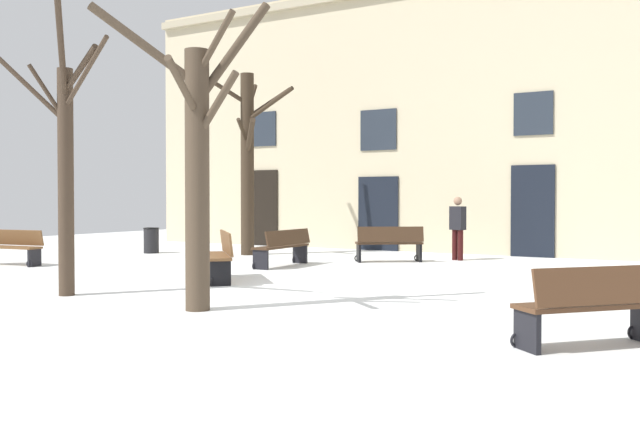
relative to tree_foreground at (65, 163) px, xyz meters
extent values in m
plane|color=white|center=(2.58, 1.84, -2.17)|extent=(35.60, 35.60, 0.00)
cube|color=beige|center=(2.58, 11.62, 1.87)|extent=(22.25, 0.40, 8.09)
cube|color=black|center=(-4.21, 11.40, -0.91)|extent=(1.23, 0.08, 2.52)
cube|color=#262D38|center=(-4.21, 11.40, 1.72)|extent=(1.11, 0.06, 1.14)
cube|color=black|center=(0.10, 11.40, -1.05)|extent=(1.32, 0.08, 2.24)
cube|color=#262D38|center=(0.10, 11.40, 1.49)|extent=(1.19, 0.06, 1.23)
cube|color=black|center=(4.71, 11.40, -0.93)|extent=(1.16, 0.08, 2.49)
cube|color=#262D38|center=(4.71, 11.40, 1.69)|extent=(1.05, 0.06, 1.16)
cylinder|color=#423326|center=(-0.05, 0.05, -0.32)|extent=(0.25, 0.25, 3.71)
cylinder|color=#423326|center=(-0.48, -0.27, 1.19)|extent=(0.95, 0.73, 1.10)
cylinder|color=#423326|center=(-0.21, -0.17, 1.12)|extent=(0.40, 0.53, 0.90)
cylinder|color=#423326|center=(0.66, -0.16, 1.35)|extent=(1.48, 0.49, 0.96)
cylinder|color=#423326|center=(0.36, -0.35, 1.72)|extent=(0.95, 0.92, 1.44)
cylinder|color=#423326|center=(0.49, -0.11, 1.43)|extent=(1.16, 0.43, 0.64)
cylinder|color=#382B1E|center=(-2.33, 8.05, 0.36)|extent=(0.37, 0.37, 5.06)
cylinder|color=#382B1E|center=(-1.90, 7.59, 1.08)|extent=(1.02, 1.07, 0.90)
cylinder|color=#382B1E|center=(-2.51, 8.49, 2.26)|extent=(0.52, 1.01, 0.97)
cylinder|color=#382B1E|center=(-2.19, 7.66, 1.24)|extent=(0.40, 0.87, 0.66)
cylinder|color=#382B1E|center=(-1.53, 7.97, 1.96)|extent=(1.66, 0.27, 0.86)
cylinder|color=#382B1E|center=(-2.04, 8.71, 2.12)|extent=(0.72, 1.43, 1.05)
cylinder|color=#382B1E|center=(-2.71, 7.48, 2.43)|extent=(0.89, 1.26, 0.85)
cylinder|color=#4C3D2D|center=(2.78, 0.01, -0.32)|extent=(0.35, 0.35, 3.69)
cylinder|color=#4C3D2D|center=(2.24, -0.47, 1.55)|extent=(1.22, 1.10, 1.14)
cylinder|color=#4C3D2D|center=(3.13, 0.36, 1.50)|extent=(0.87, 0.88, 1.51)
cylinder|color=#4C3D2D|center=(3.15, -0.02, 0.71)|extent=(0.83, 0.17, 0.92)
cylinder|color=#4C3D2D|center=(3.16, -0.07, 1.54)|extent=(0.84, 0.25, 0.85)
cylinder|color=#4C3D2D|center=(2.98, -0.50, 0.90)|extent=(0.51, 1.10, 0.68)
cylinder|color=black|center=(-5.10, 7.13, -1.82)|extent=(0.43, 0.43, 0.70)
torus|color=black|center=(-5.10, 7.13, -1.45)|extent=(0.46, 0.46, 0.04)
cube|color=brown|center=(0.79, 2.87, -1.69)|extent=(1.52, 1.55, 0.05)
cube|color=brown|center=(0.92, 3.00, -1.44)|extent=(1.29, 1.32, 0.43)
cube|color=black|center=(0.22, 3.46, -1.93)|extent=(0.31, 0.31, 0.48)
torus|color=black|center=(0.10, 3.34, -2.09)|extent=(0.14, 0.14, 0.17)
cube|color=black|center=(1.35, 2.28, -1.93)|extent=(0.31, 0.31, 0.48)
torus|color=black|center=(1.24, 2.17, -2.09)|extent=(0.14, 0.14, 0.17)
cube|color=#51331E|center=(7.99, 0.29, -1.73)|extent=(1.44, 1.52, 0.05)
cube|color=#51331E|center=(8.14, 0.15, -1.49)|extent=(1.19, 1.28, 0.40)
torus|color=black|center=(8.36, 0.97, -2.09)|extent=(0.14, 0.15, 0.17)
cube|color=black|center=(7.48, -0.26, -1.95)|extent=(0.35, 0.33, 0.45)
torus|color=black|center=(7.34, -0.14, -2.09)|extent=(0.14, 0.15, 0.17)
cube|color=#3D2819|center=(1.98, 8.14, -1.70)|extent=(1.61, 1.33, 0.05)
cube|color=#3D2819|center=(2.10, 7.97, -1.47)|extent=(1.40, 1.05, 0.38)
cube|color=black|center=(2.60, 8.58, -1.94)|extent=(0.29, 0.37, 0.47)
torus|color=black|center=(2.50, 8.73, -2.09)|extent=(0.16, 0.12, 0.17)
cube|color=black|center=(1.36, 7.69, -1.94)|extent=(0.29, 0.37, 0.47)
torus|color=black|center=(1.26, 7.84, -2.09)|extent=(0.16, 0.12, 0.17)
cube|color=brown|center=(-5.32, 2.75, -1.74)|extent=(1.60, 0.64, 0.05)
cube|color=brown|center=(-5.35, 2.94, -1.52)|extent=(1.56, 0.34, 0.37)
cube|color=black|center=(-4.61, 2.86, -1.96)|extent=(0.11, 0.38, 0.43)
torus|color=black|center=(-4.59, 2.70, -2.09)|extent=(0.17, 0.05, 0.17)
cube|color=#3D2819|center=(0.28, 5.86, -1.71)|extent=(0.49, 1.87, 0.05)
cube|color=#3D2819|center=(0.47, 5.86, -1.49)|extent=(0.18, 1.86, 0.36)
cube|color=black|center=(0.25, 6.73, -1.94)|extent=(0.39, 0.07, 0.46)
torus|color=black|center=(0.08, 6.72, -2.09)|extent=(0.04, 0.17, 0.17)
cube|color=black|center=(0.31, 4.99, -1.94)|extent=(0.39, 0.07, 0.46)
torus|color=black|center=(0.14, 4.98, -2.09)|extent=(0.04, 0.17, 0.17)
cylinder|color=#350F0F|center=(3.22, 9.48, -1.78)|extent=(0.14, 0.14, 0.78)
cylinder|color=#350F0F|center=(3.39, 9.42, -1.78)|extent=(0.14, 0.14, 0.78)
cube|color=black|center=(3.30, 9.45, -1.09)|extent=(0.43, 0.33, 0.60)
sphere|color=#9E755B|center=(3.30, 9.45, -0.65)|extent=(0.21, 0.21, 0.21)
camera|label=1|loc=(9.28, -7.54, -0.57)|focal=38.82mm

